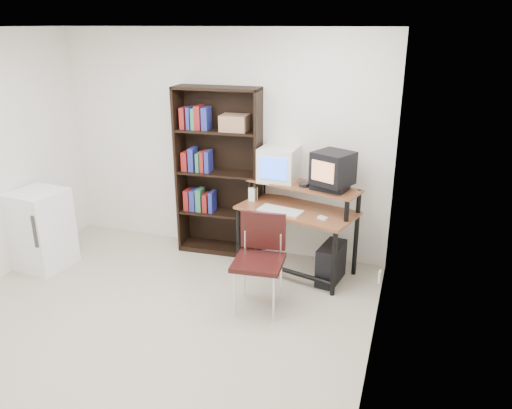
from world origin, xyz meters
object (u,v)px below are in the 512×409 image
(mini_fridge, at_px, (41,229))
(pc_tower, at_px, (331,263))
(crt_tv, at_px, (333,168))
(crt_monitor, at_px, (279,164))
(bookshelf, at_px, (219,171))
(school_chair, at_px, (260,252))
(computer_desk, at_px, (298,212))

(mini_fridge, bearing_deg, pc_tower, 18.26)
(crt_tv, xyz_separation_m, mini_fridge, (-3.12, -0.81, -0.77))
(crt_monitor, distance_m, mini_fridge, 2.77)
(mini_fridge, bearing_deg, bookshelf, 37.45)
(crt_tv, distance_m, school_chair, 1.19)
(crt_tv, height_order, school_chair, crt_tv)
(crt_monitor, distance_m, pc_tower, 1.23)
(crt_monitor, xyz_separation_m, school_chair, (0.12, -1.04, -0.59))
(pc_tower, bearing_deg, crt_tv, 120.46)
(crt_monitor, height_order, crt_tv, crt_tv)
(pc_tower, bearing_deg, computer_desk, 169.34)
(bookshelf, bearing_deg, crt_monitor, -6.10)
(computer_desk, bearing_deg, crt_monitor, 159.78)
(pc_tower, relative_size, bookshelf, 0.23)
(computer_desk, height_order, crt_tv, crt_tv)
(crt_monitor, xyz_separation_m, crt_tv, (0.63, -0.20, 0.06))
(crt_tv, distance_m, bookshelf, 1.41)
(school_chair, height_order, mini_fridge, school_chair)
(crt_monitor, xyz_separation_m, bookshelf, (-0.74, 0.04, -0.15))
(computer_desk, xyz_separation_m, crt_monitor, (-0.28, 0.20, 0.47))
(computer_desk, height_order, bookshelf, bookshelf)
(computer_desk, xyz_separation_m, pc_tower, (0.42, -0.15, -0.48))
(mini_fridge, bearing_deg, school_chair, 5.71)
(crt_tv, relative_size, school_chair, 0.52)
(computer_desk, relative_size, pc_tower, 3.07)
(crt_monitor, distance_m, crt_tv, 0.67)
(computer_desk, height_order, crt_monitor, crt_monitor)
(crt_monitor, bearing_deg, crt_tv, -15.02)
(computer_desk, height_order, pc_tower, computer_desk)
(pc_tower, relative_size, school_chair, 0.49)
(computer_desk, distance_m, school_chair, 0.87)
(pc_tower, xyz_separation_m, school_chair, (-0.58, -0.70, 0.36))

